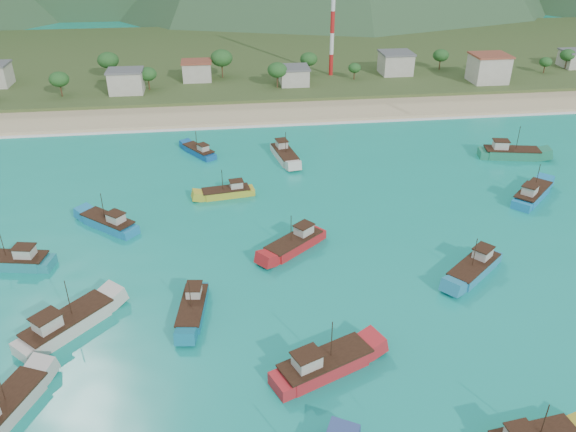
{
  "coord_description": "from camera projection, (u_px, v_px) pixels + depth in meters",
  "views": [
    {
      "loc": [
        -2.66,
        -60.72,
        46.77
      ],
      "look_at": [
        7.33,
        18.0,
        3.0
      ],
      "focal_mm": 35.0,
      "sensor_mm": 36.0,
      "label": 1
    }
  ],
  "objects": [
    {
      "name": "boat_10",
      "position": [
        532.0,
        195.0,
        102.06
      ],
      "size": [
        10.99,
        10.62,
        6.97
      ],
      "rotation": [
        0.0,
        0.0,
        5.47
      ],
      "color": "#167CB8",
      "rests_on": "ground"
    },
    {
      "name": "boat_19",
      "position": [
        510.0,
        154.0,
        118.9
      ],
      "size": [
        13.08,
        6.14,
        7.44
      ],
      "rotation": [
        0.0,
        0.0,
        4.51
      ],
      "color": "#1F7B5A",
      "rests_on": "ground"
    },
    {
      "name": "village",
      "position": [
        292.0,
        72.0,
        163.64
      ],
      "size": [
        218.69,
        22.82,
        7.52
      ],
      "color": "beige",
      "rests_on": "ground"
    },
    {
      "name": "radio_tower",
      "position": [
        333.0,
        11.0,
        163.18
      ],
      "size": [
        1.2,
        1.2,
        37.33
      ],
      "color": "red",
      "rests_on": "ground"
    },
    {
      "name": "boat_21",
      "position": [
        295.0,
        244.0,
        87.22
      ],
      "size": [
        10.77,
        9.72,
        6.64
      ],
      "rotation": [
        0.0,
        0.0,
        2.26
      ],
      "color": "red",
      "rests_on": "ground"
    },
    {
      "name": "boat_8",
      "position": [
        13.0,
        262.0,
        82.87
      ],
      "size": [
        11.99,
        5.5,
        6.83
      ],
      "rotation": [
        0.0,
        0.0,
        1.38
      ],
      "color": "teal",
      "rests_on": "ground"
    },
    {
      "name": "boat_17",
      "position": [
        227.0,
        193.0,
        103.21
      ],
      "size": [
        10.04,
        4.23,
        5.75
      ],
      "rotation": [
        0.0,
        0.0,
        1.71
      ],
      "color": "gold",
      "rests_on": "ground"
    },
    {
      "name": "boat_2",
      "position": [
        285.0,
        155.0,
        118.5
      ],
      "size": [
        5.19,
        11.7,
        6.68
      ],
      "rotation": [
        0.0,
        0.0,
        3.31
      ],
      "color": "beige",
      "rests_on": "ground"
    },
    {
      "name": "ground",
      "position": [
        251.0,
        303.0,
        75.63
      ],
      "size": [
        600.0,
        600.0,
        0.0
      ],
      "primitive_type": "plane",
      "color": "#0D957F",
      "rests_on": "ground"
    },
    {
      "name": "boat_12",
      "position": [
        67.0,
        325.0,
        70.12
      ],
      "size": [
        11.44,
        11.89,
        7.53
      ],
      "rotation": [
        0.0,
        0.0,
        5.53
      ],
      "color": "beige",
      "rests_on": "ground"
    },
    {
      "name": "beach",
      "position": [
        230.0,
        114.0,
        144.25
      ],
      "size": [
        400.0,
        18.0,
        1.2
      ],
      "primitive_type": "cube",
      "color": "beige",
      "rests_on": "ground"
    },
    {
      "name": "boat_5",
      "position": [
        324.0,
        366.0,
        63.92
      ],
      "size": [
        12.8,
        8.25,
        7.31
      ],
      "rotation": [
        0.0,
        0.0,
        5.12
      ],
      "color": "red",
      "rests_on": "ground"
    },
    {
      "name": "boat_15",
      "position": [
        199.0,
        152.0,
        120.66
      ],
      "size": [
        7.54,
        9.33,
        5.54
      ],
      "rotation": [
        0.0,
        0.0,
        0.59
      ],
      "color": "#115298",
      "rests_on": "ground"
    },
    {
      "name": "land",
      "position": [
        224.0,
        59.0,
        197.24
      ],
      "size": [
        400.0,
        110.0,
        2.4
      ],
      "primitive_type": "cube",
      "color": "#385123",
      "rests_on": "ground"
    },
    {
      "name": "boat_18",
      "position": [
        193.0,
        309.0,
        73.35
      ],
      "size": [
        4.26,
        10.41,
        5.97
      ],
      "rotation": [
        0.0,
        0.0,
        3.01
      ],
      "color": "#116F8E",
      "rests_on": "ground"
    },
    {
      "name": "boat_7",
      "position": [
        109.0,
        223.0,
        92.97
      ],
      "size": [
        10.48,
        9.65,
        6.51
      ],
      "rotation": [
        0.0,
        0.0,
        0.86
      ],
      "color": "#1979AE",
      "rests_on": "ground"
    },
    {
      "name": "boat_1",
      "position": [
        474.0,
        269.0,
        81.23
      ],
      "size": [
        10.91,
        9.89,
        6.74
      ],
      "rotation": [
        0.0,
        0.0,
        2.27
      ],
      "color": "teal",
      "rests_on": "ground"
    },
    {
      "name": "vegetation",
      "position": [
        253.0,
        69.0,
        164.37
      ],
      "size": [
        277.1,
        25.86,
        8.65
      ],
      "color": "#235623",
      "rests_on": "ground"
    },
    {
      "name": "surf_line",
      "position": [
        231.0,
        127.0,
        136.0
      ],
      "size": [
        400.0,
        2.5,
        0.08
      ],
      "primitive_type": "cube",
      "color": "white",
      "rests_on": "ground"
    },
    {
      "name": "boat_3",
      "position": [
        2.0,
        413.0,
        58.04
      ],
      "size": [
        7.76,
        12.08,
        6.89
      ],
      "rotation": [
        0.0,
        0.0,
        5.88
      ],
      "color": "#BAB4A9",
      "rests_on": "ground"
    }
  ]
}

